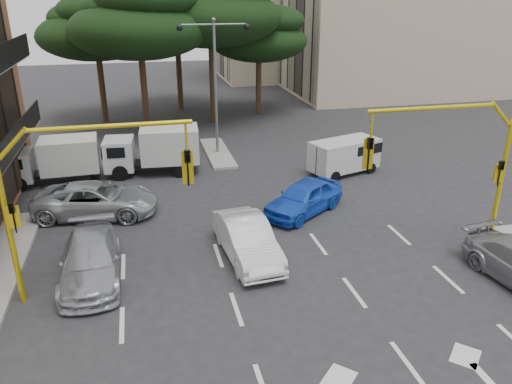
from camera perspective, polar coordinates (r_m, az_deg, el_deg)
ground at (r=16.57m, az=4.69°, el=-12.24°), size 120.00×120.00×0.00m
median_strip at (r=30.72m, az=-4.41°, el=4.50°), size 1.40×6.00×0.15m
pine_left_near at (r=34.96m, az=-13.20°, el=18.73°), size 9.15×9.15×10.23m
pine_center at (r=37.34m, az=-5.18°, el=20.43°), size 9.98×9.98×11.16m
pine_left_far at (r=39.07m, az=-17.82°, el=17.56°), size 8.32×8.32×9.30m
pine_right at (r=40.18m, az=0.41°, el=17.65°), size 7.49×7.49×8.37m
pine_back at (r=42.10m, az=-9.07°, el=19.49°), size 9.15×9.15×10.23m
signal_mast_right at (r=19.47m, az=22.67°, el=4.13°), size 5.79×0.37×6.00m
signal_mast_left at (r=16.09m, az=-20.97°, el=0.81°), size 5.79×0.37×6.00m
street_lamp_center at (r=29.56m, az=-4.72°, el=14.44°), size 4.16×0.36×7.77m
car_white_hatch at (r=18.55m, az=-1.02°, el=-5.44°), size 1.97×4.66×1.50m
car_blue_compact at (r=22.34m, az=5.50°, el=-0.62°), size 4.52×3.94×1.47m
car_silver_wagon at (r=18.22m, az=-18.40°, el=-7.39°), size 2.05×4.87×1.40m
car_silver_cross_a at (r=23.09m, az=-17.79°, el=-0.85°), size 5.67×3.35×1.48m
van_white at (r=27.50m, az=10.04°, el=4.01°), size 4.14×2.81×1.90m
box_truck_a at (r=27.66m, az=-22.21°, el=3.25°), size 4.80×2.17×2.32m
box_truck_b at (r=27.61m, az=-11.68°, el=4.63°), size 5.25×2.54×2.51m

